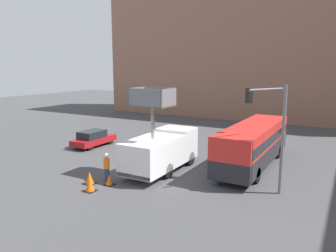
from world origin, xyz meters
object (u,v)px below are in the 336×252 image
(road_worker_directing, at_px, (217,171))
(traffic_light_pole, at_px, (270,120))
(road_worker_near_truck, at_px, (107,167))
(traffic_cone_mid_road, at_px, (90,185))
(city_bus, at_px, (254,142))
(utility_truck, at_px, (161,149))
(traffic_cone_far_side, at_px, (90,178))
(parked_car_curbside, at_px, (93,138))
(traffic_cone_near_truck, at_px, (109,180))

(road_worker_directing, bearing_deg, traffic_light_pole, -129.68)
(road_worker_near_truck, distance_m, traffic_cone_mid_road, 1.91)
(city_bus, bearing_deg, utility_truck, 141.58)
(city_bus, bearing_deg, traffic_cone_far_side, 150.42)
(utility_truck, height_order, road_worker_near_truck, utility_truck)
(traffic_cone_far_side, bearing_deg, parked_car_curbside, 130.90)
(utility_truck, height_order, parked_car_curbside, utility_truck)
(parked_car_curbside, bearing_deg, road_worker_directing, -15.56)
(city_bus, distance_m, traffic_cone_far_side, 11.53)
(utility_truck, relative_size, traffic_cone_far_side, 8.62)
(road_worker_near_truck, distance_m, traffic_cone_far_side, 1.22)
(city_bus, relative_size, traffic_light_pole, 1.75)
(traffic_cone_mid_road, bearing_deg, road_worker_near_truck, 98.15)
(road_worker_near_truck, height_order, traffic_cone_far_side, road_worker_near_truck)
(parked_car_curbside, bearing_deg, traffic_light_pole, -10.17)
(road_worker_near_truck, relative_size, traffic_cone_far_side, 2.35)
(parked_car_curbside, bearing_deg, traffic_cone_far_side, -49.10)
(city_bus, distance_m, road_worker_near_truck, 10.40)
(traffic_cone_far_side, bearing_deg, city_bus, 47.94)
(road_worker_near_truck, xyz_separation_m, road_worker_directing, (6.18, 2.83, -0.03))
(utility_truck, height_order, traffic_cone_near_truck, utility_truck)
(utility_truck, xyz_separation_m, traffic_light_pole, (7.05, 0.26, 2.50))
(city_bus, bearing_deg, traffic_light_pole, -141.72)
(road_worker_directing, xyz_separation_m, parked_car_curbside, (-13.22, 3.68, -0.14))
(road_worker_near_truck, xyz_separation_m, traffic_cone_near_truck, (0.58, -0.49, -0.59))
(traffic_cone_mid_road, bearing_deg, utility_truck, 72.17)
(traffic_cone_mid_road, bearing_deg, traffic_cone_near_truck, 76.14)
(traffic_light_pole, relative_size, traffic_cone_far_side, 7.97)
(traffic_cone_far_side, bearing_deg, traffic_cone_near_truck, 20.53)
(traffic_cone_far_side, bearing_deg, road_worker_directing, 29.07)
(city_bus, bearing_deg, road_worker_directing, -178.26)
(traffic_cone_near_truck, height_order, traffic_cone_far_side, traffic_cone_far_side)
(traffic_cone_near_truck, distance_m, parked_car_curbside, 10.36)
(road_worker_directing, distance_m, traffic_cone_near_truck, 6.54)
(city_bus, bearing_deg, parked_car_curbside, 106.74)
(city_bus, distance_m, road_worker_directing, 4.91)
(traffic_light_pole, relative_size, road_worker_directing, 3.49)
(road_worker_near_truck, height_order, traffic_cone_near_truck, road_worker_near_truck)
(utility_truck, bearing_deg, parked_car_curbside, 160.72)
(traffic_light_pole, xyz_separation_m, traffic_cone_near_truck, (-8.39, -4.14, -3.76))
(traffic_cone_far_side, bearing_deg, road_worker_near_truck, 57.81)
(city_bus, distance_m, traffic_cone_mid_road, 11.68)
(road_worker_near_truck, bearing_deg, traffic_cone_far_side, -130.97)
(utility_truck, xyz_separation_m, city_bus, (5.15, 4.19, 0.22))
(traffic_cone_near_truck, bearing_deg, road_worker_near_truck, 139.90)
(utility_truck, relative_size, traffic_light_pole, 1.08)
(traffic_cone_mid_road, distance_m, traffic_cone_far_side, 1.22)
(traffic_light_pole, height_order, traffic_cone_mid_road, traffic_light_pole)
(road_worker_near_truck, relative_size, traffic_cone_near_truck, 2.74)
(traffic_light_pole, xyz_separation_m, road_worker_directing, (-2.79, -0.81, -3.20))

